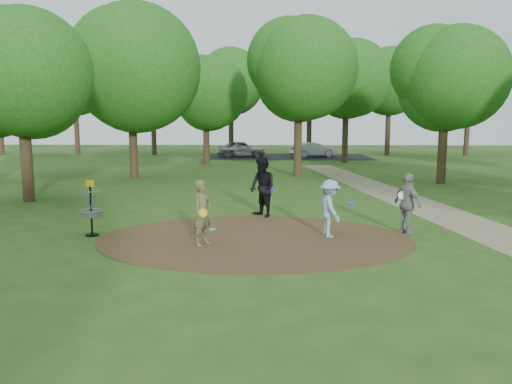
{
  "coord_description": "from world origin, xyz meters",
  "views": [
    {
      "loc": [
        0.35,
        -13.02,
        3.17
      ],
      "look_at": [
        0.0,
        1.2,
        1.1
      ],
      "focal_mm": 35.0,
      "sensor_mm": 36.0,
      "label": 1
    }
  ],
  "objects": [
    {
      "name": "footpath",
      "position": [
        6.5,
        2.0,
        0.01
      ],
      "size": [
        7.55,
        39.89,
        0.01
      ],
      "primitive_type": "cube",
      "rotation": [
        0.0,
        0.0,
        0.14
      ],
      "color": "#8C7A5B",
      "rests_on": "ground"
    },
    {
      "name": "ground",
      "position": [
        0.0,
        0.0,
        0.0
      ],
      "size": [
        100.0,
        100.0,
        0.0
      ],
      "primitive_type": "plane",
      "color": "#2D5119",
      "rests_on": "ground"
    },
    {
      "name": "car_right",
      "position": [
        4.2,
        29.49,
        0.63
      ],
      "size": [
        4.03,
        2.49,
        1.25
      ],
      "primitive_type": "imported",
      "rotation": [
        0.0,
        0.0,
        1.9
      ],
      "color": "#A4A5AC",
      "rests_on": "ground"
    },
    {
      "name": "player_waiting_with_disc",
      "position": [
        4.23,
        0.74,
        0.85
      ],
      "size": [
        0.8,
        1.08,
        1.71
      ],
      "color": "gray",
      "rests_on": "ground"
    },
    {
      "name": "disc_golf_basket",
      "position": [
        -4.5,
        0.3,
        0.87
      ],
      "size": [
        0.63,
        0.63,
        1.54
      ],
      "color": "black",
      "rests_on": "ground"
    },
    {
      "name": "tree_ring",
      "position": [
        1.06,
        8.36,
        5.21
      ],
      "size": [
        36.94,
        45.56,
        9.05
      ],
      "color": "#332316",
      "rests_on": "ground"
    },
    {
      "name": "dirt_clearing",
      "position": [
        0.0,
        0.0,
        0.01
      ],
      "size": [
        8.4,
        8.4,
        0.02
      ],
      "primitive_type": "cylinder",
      "color": "#47301C",
      "rests_on": "ground"
    },
    {
      "name": "car_left",
      "position": [
        -1.96,
        29.55,
        0.7
      ],
      "size": [
        4.24,
        2.0,
        1.4
      ],
      "primitive_type": "imported",
      "rotation": [
        0.0,
        0.0,
        1.66
      ],
      "color": "#9FA3A6",
      "rests_on": "ground"
    },
    {
      "name": "player_walking_with_disc",
      "position": [
        0.16,
        3.09,
        0.98
      ],
      "size": [
        1.16,
        1.2,
        1.95
      ],
      "color": "black",
      "rests_on": "ground"
    },
    {
      "name": "player_throwing_with_disc",
      "position": [
        2.02,
        0.31,
        0.79
      ],
      "size": [
        1.14,
        1.14,
        1.57
      ],
      "color": "#88B1CC",
      "rests_on": "ground"
    },
    {
      "name": "player_observer_with_disc",
      "position": [
        -1.31,
        -0.67,
        0.84
      ],
      "size": [
        0.65,
        0.73,
        1.67
      ],
      "color": "brown",
      "rests_on": "ground"
    },
    {
      "name": "disc_ground_red",
      "position": [
        -0.84,
        1.89,
        0.03
      ],
      "size": [
        0.22,
        0.22,
        0.02
      ],
      "primitive_type": "cylinder",
      "color": "red",
      "rests_on": "dirt_clearing"
    },
    {
      "name": "disc_ground_cyan",
      "position": [
        -1.26,
        1.06,
        0.03
      ],
      "size": [
        0.22,
        0.22,
        0.02
      ],
      "primitive_type": "cylinder",
      "color": "#1BD3DB",
      "rests_on": "dirt_clearing"
    },
    {
      "name": "parking_lot",
      "position": [
        2.0,
        30.0,
        0.0
      ],
      "size": [
        14.0,
        8.0,
        0.01
      ],
      "primitive_type": "cube",
      "color": "black",
      "rests_on": "ground"
    }
  ]
}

